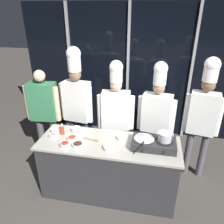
% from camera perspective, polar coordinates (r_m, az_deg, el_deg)
% --- Properties ---
extents(ground_plane, '(24.00, 24.00, 0.00)m').
position_cam_1_polar(ground_plane, '(3.61, -0.82, -19.81)').
color(ground_plane, '#47423D').
extents(window_wall_back, '(4.40, 0.09, 2.70)m').
position_cam_1_polar(window_wall_back, '(4.65, 4.19, 10.20)').
color(window_wall_back, black).
rests_on(window_wall_back, ground_plane).
extents(demo_counter, '(1.97, 0.70, 0.89)m').
position_cam_1_polar(demo_counter, '(3.31, -0.87, -14.37)').
color(demo_counter, '#2D2D30').
rests_on(demo_counter, ground_plane).
extents(portable_stove, '(0.58, 0.36, 0.12)m').
position_cam_1_polar(portable_stove, '(2.98, 10.86, -8.05)').
color(portable_stove, '#28282B').
rests_on(portable_stove, demo_counter).
extents(frying_pan, '(0.27, 0.47, 0.04)m').
position_cam_1_polar(frying_pan, '(2.93, 8.38, -6.60)').
color(frying_pan, '#ADAFB5').
rests_on(frying_pan, portable_stove).
extents(stock_pot, '(0.21, 0.18, 0.12)m').
position_cam_1_polar(stock_pot, '(2.92, 13.67, -6.23)').
color(stock_pot, '#B7BABF').
rests_on(stock_pot, portable_stove).
extents(squeeze_bottle_chili, '(0.06, 0.06, 0.18)m').
position_cam_1_polar(squeeze_bottle_chili, '(3.27, -12.91, -4.34)').
color(squeeze_bottle_chili, red).
rests_on(squeeze_bottle_chili, demo_counter).
extents(prep_bowl_chicken, '(0.13, 0.13, 0.06)m').
position_cam_1_polar(prep_bowl_chicken, '(2.89, -0.98, -9.25)').
color(prep_bowl_chicken, white).
rests_on(prep_bowl_chicken, demo_counter).
extents(prep_bowl_soy_glaze, '(0.15, 0.15, 0.05)m').
position_cam_1_polar(prep_bowl_soy_glaze, '(2.99, -8.96, -8.38)').
color(prep_bowl_soy_glaze, white).
rests_on(prep_bowl_soy_glaze, demo_counter).
extents(prep_bowl_noodles, '(0.11, 0.11, 0.05)m').
position_cam_1_polar(prep_bowl_noodles, '(3.10, 2.25, -6.69)').
color(prep_bowl_noodles, white).
rests_on(prep_bowl_noodles, demo_counter).
extents(prep_bowl_chili_flakes, '(0.13, 0.13, 0.05)m').
position_cam_1_polar(prep_bowl_chili_flakes, '(3.14, -10.40, -6.70)').
color(prep_bowl_chili_flakes, white).
rests_on(prep_bowl_chili_flakes, demo_counter).
extents(prep_bowl_ginger, '(0.15, 0.15, 0.05)m').
position_cam_1_polar(prep_bowl_ginger, '(3.34, -9.35, -4.41)').
color(prep_bowl_ginger, white).
rests_on(prep_bowl_ginger, demo_counter).
extents(prep_bowl_bell_pepper, '(0.13, 0.13, 0.05)m').
position_cam_1_polar(prep_bowl_bell_pepper, '(3.03, -12.25, -8.18)').
color(prep_bowl_bell_pepper, white).
rests_on(prep_bowl_bell_pepper, demo_counter).
extents(prep_bowl_garlic, '(0.15, 0.15, 0.05)m').
position_cam_1_polar(prep_bowl_garlic, '(3.39, -14.50, -4.51)').
color(prep_bowl_garlic, white).
rests_on(prep_bowl_garlic, demo_counter).
extents(prep_bowl_mushrooms, '(0.11, 0.11, 0.04)m').
position_cam_1_polar(prep_bowl_mushrooms, '(3.28, -15.16, -5.81)').
color(prep_bowl_mushrooms, white).
rests_on(prep_bowl_mushrooms, demo_counter).
extents(serving_spoon_slotted, '(0.22, 0.11, 0.02)m').
position_cam_1_polar(serving_spoon_slotted, '(3.20, -0.83, -5.96)').
color(serving_spoon_slotted, '#B2B5BA').
rests_on(serving_spoon_slotted, demo_counter).
extents(serving_spoon_solid, '(0.24, 0.08, 0.02)m').
position_cam_1_polar(serving_spoon_solid, '(3.09, -4.72, -7.37)').
color(serving_spoon_solid, olive).
rests_on(serving_spoon_solid, demo_counter).
extents(person_guest, '(0.60, 0.27, 1.68)m').
position_cam_1_polar(person_guest, '(3.93, -17.36, 0.95)').
color(person_guest, '#4C4C51').
rests_on(person_guest, ground_plane).
extents(chef_head, '(0.58, 0.29, 2.06)m').
position_cam_1_polar(chef_head, '(3.69, -9.17, 3.15)').
color(chef_head, '#2D3856').
rests_on(chef_head, ground_plane).
extents(chef_sous, '(0.59, 0.28, 1.88)m').
position_cam_1_polar(chef_sous, '(3.53, 1.01, 0.34)').
color(chef_sous, '#2D3856').
rests_on(chef_sous, ground_plane).
extents(chef_line, '(0.58, 0.30, 1.89)m').
position_cam_1_polar(chef_line, '(3.52, 11.54, -0.34)').
color(chef_line, '#232326').
rests_on(chef_line, ground_plane).
extents(chef_pastry, '(0.53, 0.28, 1.98)m').
position_cam_1_polar(chef_pastry, '(3.54, 22.74, 0.14)').
color(chef_pastry, '#4C4C51').
rests_on(chef_pastry, ground_plane).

